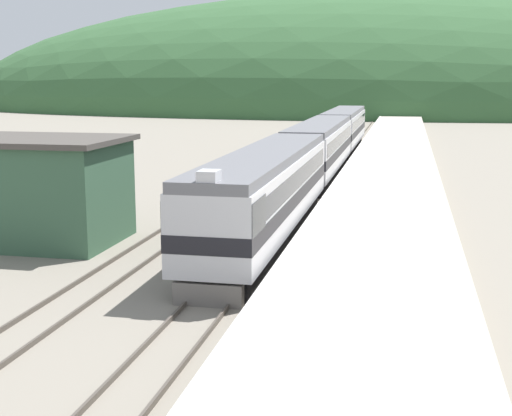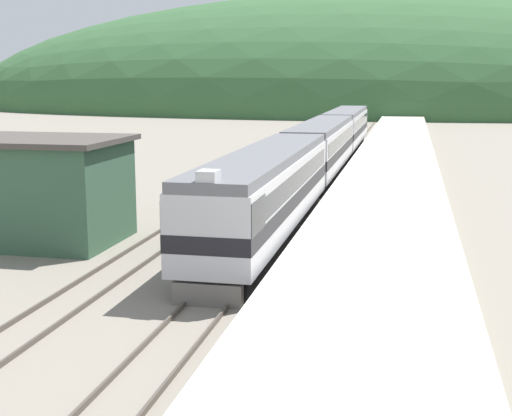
% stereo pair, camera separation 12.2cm
% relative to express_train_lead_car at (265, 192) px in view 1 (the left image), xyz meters
% --- Properties ---
extents(track_main, '(1.52, 180.00, 0.16)m').
position_rel_express_train_lead_car_xyz_m(track_main, '(0.00, 40.97, -2.14)').
color(track_main, '#4C443D').
rests_on(track_main, ground).
extents(track_siding, '(1.52, 180.00, 0.16)m').
position_rel_express_train_lead_car_xyz_m(track_siding, '(-4.55, 40.97, -2.14)').
color(track_siding, '#4C443D').
rests_on(track_siding, ground).
extents(platform, '(6.58, 140.00, 0.95)m').
position_rel_express_train_lead_car_xyz_m(platform, '(5.08, 20.97, -1.75)').
color(platform, '#ADA393').
rests_on(platform, ground).
extents(distant_hills, '(197.15, 88.72, 50.35)m').
position_rel_express_train_lead_car_xyz_m(distant_hills, '(0.00, 130.60, -2.22)').
color(distant_hills, '#335B33').
rests_on(distant_hills, ground).
extents(station_shed, '(8.24, 5.81, 4.71)m').
position_rel_express_train_lead_car_xyz_m(station_shed, '(-10.22, -2.27, 0.15)').
color(station_shed, '#385B42').
rests_on(station_shed, ground).
extents(express_train_lead_car, '(3.02, 19.93, 4.42)m').
position_rel_express_train_lead_car_xyz_m(express_train_lead_car, '(0.00, 0.00, 0.00)').
color(express_train_lead_car, black).
rests_on(express_train_lead_car, ground).
extents(carriage_second, '(3.01, 19.16, 4.06)m').
position_rel_express_train_lead_car_xyz_m(carriage_second, '(0.00, 20.66, -0.01)').
color(carriage_second, black).
rests_on(carriage_second, ground).
extents(carriage_third, '(3.01, 19.16, 4.06)m').
position_rel_express_train_lead_car_xyz_m(carriage_third, '(0.00, 40.70, -0.01)').
color(carriage_third, black).
rests_on(carriage_third, ground).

